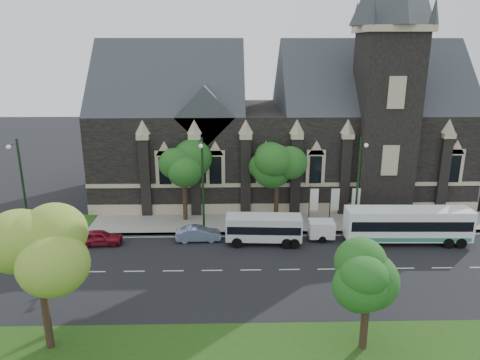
{
  "coord_description": "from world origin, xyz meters",
  "views": [
    {
      "loc": [
        -1.58,
        -31.53,
        16.67
      ],
      "look_at": [
        -0.7,
        6.0,
        5.51
      ],
      "focal_mm": 33.83,
      "sensor_mm": 36.0,
      "label": 1
    }
  ],
  "objects_px": {
    "banner_flag_left": "(312,202)",
    "car_far_red": "(100,238)",
    "street_lamp_near": "(359,180)",
    "sedan": "(198,234)",
    "car_far_white": "(42,238)",
    "tree_park_near": "(43,243)",
    "shuttle_bus": "(264,228)",
    "banner_flag_right": "(354,202)",
    "tour_coach": "(408,224)",
    "tree_walk_right": "(279,163)",
    "banner_flag_center": "(333,202)",
    "tree_walk_left": "(186,164)",
    "street_lamp_far": "(21,182)",
    "street_lamp_mid": "(203,181)",
    "tree_park_east": "(371,274)",
    "box_trailer": "(321,229)"
  },
  "relations": [
    {
      "from": "sedan",
      "to": "car_far_white",
      "type": "bearing_deg",
      "value": 89.34
    },
    {
      "from": "street_lamp_far",
      "to": "tree_walk_left",
      "type": "bearing_deg",
      "value": 14.26
    },
    {
      "from": "street_lamp_mid",
      "to": "banner_flag_right",
      "type": "xyz_separation_m",
      "value": [
        14.29,
        1.91,
        -2.73
      ]
    },
    {
      "from": "banner_flag_right",
      "to": "tour_coach",
      "type": "bearing_deg",
      "value": -49.23
    },
    {
      "from": "banner_flag_right",
      "to": "box_trailer",
      "type": "height_order",
      "value": "banner_flag_right"
    },
    {
      "from": "tree_park_east",
      "to": "box_trailer",
      "type": "relative_size",
      "value": 1.92
    },
    {
      "from": "tree_walk_left",
      "to": "banner_flag_center",
      "type": "relative_size",
      "value": 1.91
    },
    {
      "from": "street_lamp_near",
      "to": "car_far_red",
      "type": "distance_m",
      "value": 23.46
    },
    {
      "from": "street_lamp_near",
      "to": "box_trailer",
      "type": "bearing_deg",
      "value": -157.96
    },
    {
      "from": "tree_walk_left",
      "to": "box_trailer",
      "type": "xyz_separation_m",
      "value": [
        12.38,
        -4.99,
        -4.75
      ]
    },
    {
      "from": "shuttle_bus",
      "to": "car_far_red",
      "type": "xyz_separation_m",
      "value": [
        -14.32,
        0.02,
        -0.81
      ]
    },
    {
      "from": "tree_walk_right",
      "to": "banner_flag_left",
      "type": "bearing_deg",
      "value": -29.1
    },
    {
      "from": "tree_walk_right",
      "to": "tree_walk_left",
      "type": "bearing_deg",
      "value": -179.94
    },
    {
      "from": "sedan",
      "to": "banner_flag_right",
      "type": "bearing_deg",
      "value": -80.89
    },
    {
      "from": "shuttle_bus",
      "to": "tree_walk_left",
      "type": "bearing_deg",
      "value": 144.71
    },
    {
      "from": "tree_walk_right",
      "to": "banner_flag_left",
      "type": "distance_m",
      "value": 4.92
    },
    {
      "from": "sedan",
      "to": "tree_park_near",
      "type": "bearing_deg",
      "value": 149.27
    },
    {
      "from": "street_lamp_near",
      "to": "box_trailer",
      "type": "height_order",
      "value": "street_lamp_near"
    },
    {
      "from": "tree_park_east",
      "to": "banner_flag_left",
      "type": "height_order",
      "value": "tree_park_east"
    },
    {
      "from": "banner_flag_left",
      "to": "tree_park_east",
      "type": "bearing_deg",
      "value": -90.35
    },
    {
      "from": "shuttle_bus",
      "to": "street_lamp_near",
      "type": "bearing_deg",
      "value": 17.26
    },
    {
      "from": "street_lamp_mid",
      "to": "tree_park_near",
      "type": "bearing_deg",
      "value": -116.1
    },
    {
      "from": "banner_flag_left",
      "to": "car_far_red",
      "type": "height_order",
      "value": "banner_flag_left"
    },
    {
      "from": "sedan",
      "to": "car_far_red",
      "type": "xyz_separation_m",
      "value": [
        -8.53,
        -0.67,
        0.01
      ]
    },
    {
      "from": "sedan",
      "to": "banner_flag_center",
      "type": "bearing_deg",
      "value": -78.96
    },
    {
      "from": "box_trailer",
      "to": "banner_flag_center",
      "type": "bearing_deg",
      "value": 64.87
    },
    {
      "from": "car_far_red",
      "to": "banner_flag_center",
      "type": "bearing_deg",
      "value": -83.62
    },
    {
      "from": "sedan",
      "to": "street_lamp_mid",
      "type": "bearing_deg",
      "value": -19.83
    },
    {
      "from": "banner_flag_center",
      "to": "shuttle_bus",
      "type": "distance_m",
      "value": 8.06
    },
    {
      "from": "street_lamp_near",
      "to": "car_far_red",
      "type": "height_order",
      "value": "street_lamp_near"
    },
    {
      "from": "street_lamp_mid",
      "to": "banner_flag_left",
      "type": "distance_m",
      "value": 10.81
    },
    {
      "from": "tree_walk_left",
      "to": "street_lamp_mid",
      "type": "relative_size",
      "value": 0.85
    },
    {
      "from": "tree_park_east",
      "to": "banner_flag_right",
      "type": "distance_m",
      "value": 18.91
    },
    {
      "from": "banner_flag_left",
      "to": "tree_walk_right",
      "type": "bearing_deg",
      "value": 150.9
    },
    {
      "from": "tree_walk_left",
      "to": "car_far_white",
      "type": "distance_m",
      "value": 14.33
    },
    {
      "from": "street_lamp_far",
      "to": "box_trailer",
      "type": "xyz_separation_m",
      "value": [
        26.58,
        -1.39,
        -4.13
      ]
    },
    {
      "from": "tree_park_east",
      "to": "shuttle_bus",
      "type": "distance_m",
      "value": 15.4
    },
    {
      "from": "banner_flag_left",
      "to": "car_far_red",
      "type": "distance_m",
      "value": 19.72
    },
    {
      "from": "banner_flag_right",
      "to": "sedan",
      "type": "distance_m",
      "value": 15.18
    },
    {
      "from": "banner_flag_right",
      "to": "tour_coach",
      "type": "relative_size",
      "value": 0.37
    },
    {
      "from": "tree_walk_right",
      "to": "street_lamp_mid",
      "type": "xyz_separation_m",
      "value": [
        -7.21,
        -3.62,
        -0.71
      ]
    },
    {
      "from": "tree_park_east",
      "to": "shuttle_bus",
      "type": "relative_size",
      "value": 0.94
    },
    {
      "from": "tree_park_near",
      "to": "shuttle_bus",
      "type": "distance_m",
      "value": 19.64
    },
    {
      "from": "tour_coach",
      "to": "car_far_white",
      "type": "xyz_separation_m",
      "value": [
        -31.86,
        0.16,
        -0.99
      ]
    },
    {
      "from": "tree_walk_left",
      "to": "sedan",
      "type": "distance_m",
      "value": 7.29
    },
    {
      "from": "tree_walk_right",
      "to": "street_lamp_far",
      "type": "height_order",
      "value": "street_lamp_far"
    },
    {
      "from": "street_lamp_mid",
      "to": "tree_walk_left",
      "type": "bearing_deg",
      "value": 116.47
    },
    {
      "from": "tree_park_near",
      "to": "car_far_red",
      "type": "bearing_deg",
      "value": 94.87
    },
    {
      "from": "sedan",
      "to": "car_far_white",
      "type": "relative_size",
      "value": 0.78
    },
    {
      "from": "shuttle_bus",
      "to": "car_far_white",
      "type": "relative_size",
      "value": 1.31
    }
  ]
}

